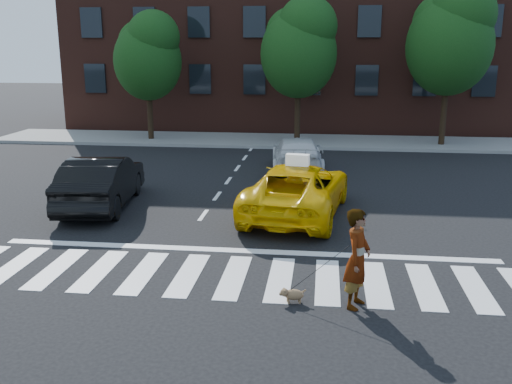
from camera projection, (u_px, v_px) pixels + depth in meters
ground at (234, 277)px, 12.23m from camera, size 120.00×120.00×0.00m
crosswalk at (234, 277)px, 12.23m from camera, size 13.00×2.40×0.01m
stop_line at (244, 251)px, 13.76m from camera, size 12.00×0.30×0.01m
sidewalk_far at (288, 141)px, 29.03m from camera, size 30.00×4.00×0.15m
building at (297, 25)px, 34.75m from camera, size 26.00×10.00×12.00m
tree_left at (148, 53)px, 28.25m from camera, size 3.39×3.38×6.50m
tree_mid at (299, 44)px, 27.28m from camera, size 3.69×3.69×7.10m
tree_right at (451, 35)px, 26.37m from camera, size 4.00×4.00×7.70m
taxi at (297, 189)px, 16.57m from camera, size 3.23×5.73×1.51m
black_sedan at (101, 182)px, 17.36m from camera, size 2.22×4.96×1.58m
white_suv at (297, 155)px, 22.16m from camera, size 2.32×4.85×1.36m
woman at (357, 259)px, 10.64m from camera, size 0.67×0.82×1.93m
dog at (292, 294)px, 10.96m from camera, size 0.53×0.29×0.30m
taxi_sign at (298, 160)px, 16.14m from camera, size 0.68×0.37×0.32m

